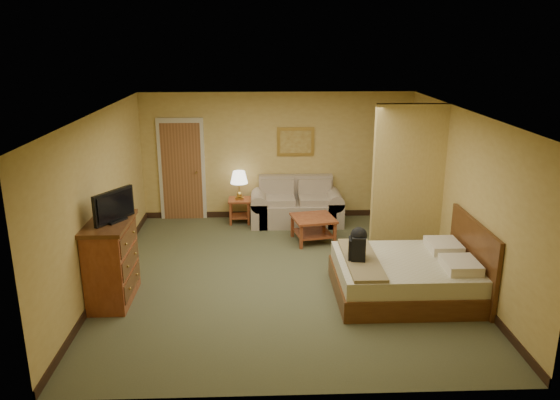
{
  "coord_description": "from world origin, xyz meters",
  "views": [
    {
      "loc": [
        -0.37,
        -7.94,
        3.66
      ],
      "look_at": [
        -0.04,
        0.6,
        1.08
      ],
      "focal_mm": 35.0,
      "sensor_mm": 36.0,
      "label": 1
    }
  ],
  "objects_px": {
    "loveseat": "(296,209)",
    "bed": "(410,275)",
    "coffee_table": "(313,224)",
    "dresser": "(112,261)"
  },
  "relations": [
    {
      "from": "coffee_table",
      "to": "bed",
      "type": "bearing_deg",
      "value": -61.68
    },
    {
      "from": "loveseat",
      "to": "dresser",
      "type": "xyz_separation_m",
      "value": [
        -2.85,
        -3.29,
        0.3
      ]
    },
    {
      "from": "coffee_table",
      "to": "bed",
      "type": "relative_size",
      "value": 0.42
    },
    {
      "from": "coffee_table",
      "to": "dresser",
      "type": "distance_m",
      "value": 3.82
    },
    {
      "from": "coffee_table",
      "to": "dresser",
      "type": "relative_size",
      "value": 0.72
    },
    {
      "from": "dresser",
      "to": "bed",
      "type": "bearing_deg",
      "value": -0.12
    },
    {
      "from": "loveseat",
      "to": "coffee_table",
      "type": "bearing_deg",
      "value": -77.37
    },
    {
      "from": "loveseat",
      "to": "bed",
      "type": "distance_m",
      "value": 3.6
    },
    {
      "from": "dresser",
      "to": "bed",
      "type": "distance_m",
      "value": 4.3
    },
    {
      "from": "dresser",
      "to": "bed",
      "type": "relative_size",
      "value": 0.58
    }
  ]
}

